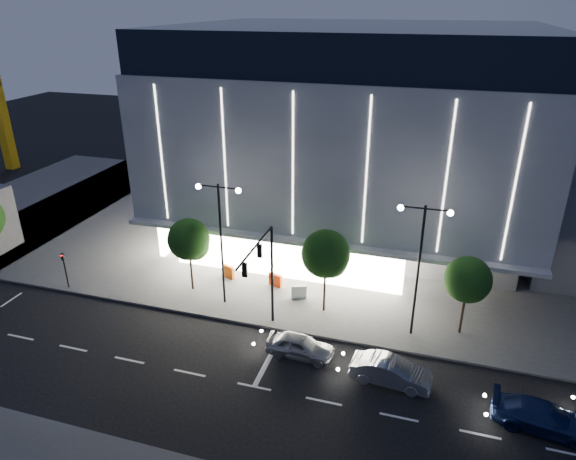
# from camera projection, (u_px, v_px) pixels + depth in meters

# --- Properties ---
(ground) EXTENTS (160.00, 160.00, 0.00)m
(ground) POSITION_uv_depth(u_px,v_px,m) (231.00, 363.00, 30.56)
(ground) COLOR black
(ground) RESTS_ON ground
(sidewalk_museum) EXTENTS (70.00, 40.00, 0.15)m
(sidewalk_museum) POSITION_uv_depth(u_px,v_px,m) (373.00, 221.00, 50.17)
(sidewalk_museum) COLOR #474747
(sidewalk_museum) RESTS_ON ground
(museum) EXTENTS (30.00, 25.80, 18.00)m
(museum) POSITION_uv_depth(u_px,v_px,m) (355.00, 130.00, 45.46)
(museum) COLOR #4C4C51
(museum) RESTS_ON ground
(traffic_mast) EXTENTS (0.33, 5.89, 7.07)m
(traffic_mast) POSITION_uv_depth(u_px,v_px,m) (264.00, 266.00, 31.16)
(traffic_mast) COLOR black
(traffic_mast) RESTS_ON ground
(street_lamp_west) EXTENTS (3.16, 0.36, 9.00)m
(street_lamp_west) POSITION_uv_depth(u_px,v_px,m) (220.00, 227.00, 34.16)
(street_lamp_west) COLOR black
(street_lamp_west) RESTS_ON ground
(street_lamp_east) EXTENTS (3.16, 0.36, 9.00)m
(street_lamp_east) POSITION_uv_depth(u_px,v_px,m) (420.00, 253.00, 30.72)
(street_lamp_east) COLOR black
(street_lamp_east) RESTS_ON ground
(ped_signal_far) EXTENTS (0.22, 0.24, 3.00)m
(ped_signal_far) POSITION_uv_depth(u_px,v_px,m) (65.00, 267.00, 37.68)
(ped_signal_far) COLOR black
(ped_signal_far) RESTS_ON ground
(tree_left) EXTENTS (3.02, 3.02, 5.72)m
(tree_left) POSITION_uv_depth(u_px,v_px,m) (189.00, 242.00, 36.62)
(tree_left) COLOR black
(tree_left) RESTS_ON ground
(tree_mid) EXTENTS (3.25, 3.25, 6.15)m
(tree_mid) POSITION_uv_depth(u_px,v_px,m) (326.00, 256.00, 33.86)
(tree_mid) COLOR black
(tree_mid) RESTS_ON ground
(tree_right) EXTENTS (2.91, 2.91, 5.51)m
(tree_right) POSITION_uv_depth(u_px,v_px,m) (468.00, 282.00, 31.66)
(tree_right) COLOR black
(tree_right) RESTS_ON ground
(car_lead) EXTENTS (4.24, 1.86, 1.42)m
(car_lead) POSITION_uv_depth(u_px,v_px,m) (300.00, 346.00, 30.96)
(car_lead) COLOR #96979C
(car_lead) RESTS_ON ground
(car_second) EXTENTS (4.65, 1.94, 1.49)m
(car_second) POSITION_uv_depth(u_px,v_px,m) (391.00, 372.00, 28.76)
(car_second) COLOR #9B9EA2
(car_second) RESTS_ON ground
(car_third) EXTENTS (5.14, 2.58, 1.43)m
(car_third) POSITION_uv_depth(u_px,v_px,m) (543.00, 417.00, 25.67)
(car_third) COLOR navy
(car_third) RESTS_ON ground
(barrier_a) EXTENTS (1.11, 0.65, 1.00)m
(barrier_a) POSITION_uv_depth(u_px,v_px,m) (228.00, 272.00, 39.57)
(barrier_a) COLOR #CA490B
(barrier_a) RESTS_ON sidewalk_museum
(barrier_c) EXTENTS (1.12, 0.61, 1.00)m
(barrier_c) POSITION_uv_depth(u_px,v_px,m) (275.00, 280.00, 38.38)
(barrier_c) COLOR #FE3F0E
(barrier_c) RESTS_ON sidewalk_museum
(barrier_d) EXTENTS (1.11, 0.65, 1.00)m
(barrier_d) POSITION_uv_depth(u_px,v_px,m) (299.00, 292.00, 36.81)
(barrier_d) COLOR white
(barrier_d) RESTS_ON sidewalk_museum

